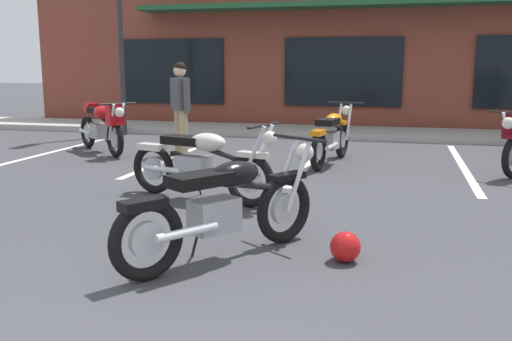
% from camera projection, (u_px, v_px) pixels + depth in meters
% --- Properties ---
extents(ground_plane, '(80.00, 80.00, 0.00)m').
position_uv_depth(ground_plane, '(251.00, 226.00, 5.80)').
color(ground_plane, '#3D3D42').
extents(sidewalk_kerb, '(22.00, 1.80, 0.14)m').
position_uv_depth(sidewalk_kerb, '(336.00, 132.00, 13.28)').
color(sidewalk_kerb, '#A8A59E').
rests_on(sidewalk_kerb, ground_plane).
extents(brick_storefront_building, '(17.10, 6.34, 3.83)m').
position_uv_depth(brick_storefront_building, '(352.00, 55.00, 16.66)').
color(brick_storefront_building, brown).
rests_on(brick_storefront_building, ground_plane).
extents(painted_stall_lines, '(9.96, 4.80, 0.01)m').
position_uv_depth(painted_stall_lines, '(313.00, 160.00, 9.86)').
color(painted_stall_lines, silver).
rests_on(painted_stall_lines, ground_plane).
extents(motorcycle_foreground_classic, '(1.43, 1.82, 0.98)m').
position_uv_depth(motorcycle_foreground_classic, '(224.00, 206.00, 4.75)').
color(motorcycle_foreground_classic, black).
rests_on(motorcycle_foreground_classic, ground_plane).
extents(motorcycle_black_cruiser, '(0.74, 2.10, 0.98)m').
position_uv_depth(motorcycle_black_cruiser, '(332.00, 136.00, 9.41)').
color(motorcycle_black_cruiser, black).
rests_on(motorcycle_black_cruiser, ground_plane).
extents(motorcycle_blue_standard, '(2.06, 0.92, 0.98)m').
position_uv_depth(motorcycle_blue_standard, '(200.00, 163.00, 6.85)').
color(motorcycle_blue_standard, black).
rests_on(motorcycle_blue_standard, ground_plane).
extents(motorcycle_orange_scrambler, '(1.73, 1.57, 0.98)m').
position_uv_depth(motorcycle_orange_scrambler, '(102.00, 125.00, 10.52)').
color(motorcycle_orange_scrambler, black).
rests_on(motorcycle_orange_scrambler, ground_plane).
extents(person_in_shorts_foreground, '(0.50, 0.49, 1.68)m').
position_uv_depth(person_in_shorts_foreground, '(180.00, 103.00, 10.11)').
color(person_in_shorts_foreground, black).
rests_on(person_in_shorts_foreground, ground_plane).
extents(helmet_on_pavement, '(0.26, 0.26, 0.26)m').
position_uv_depth(helmet_on_pavement, '(345.00, 247.00, 4.74)').
color(helmet_on_pavement, '#B71414').
rests_on(helmet_on_pavement, ground_plane).
extents(parking_lot_lamp_post, '(0.24, 0.76, 4.66)m').
position_uv_depth(parking_lot_lamp_post, '(117.00, 1.00, 12.74)').
color(parking_lot_lamp_post, '#2D2D33').
rests_on(parking_lot_lamp_post, ground_plane).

